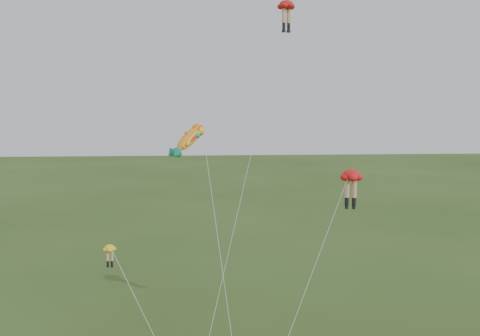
{
  "coord_description": "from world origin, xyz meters",
  "views": [
    {
      "loc": [
        -1.46,
        -28.55,
        17.71
      ],
      "look_at": [
        0.98,
        6.0,
        13.44
      ],
      "focal_mm": 40.0,
      "sensor_mm": 36.0,
      "label": 1
    }
  ],
  "objects": [
    {
      "name": "fish_kite",
      "position": [
        -2.21,
        5.33,
        15.37
      ],
      "size": [
        4.3,
        9.0,
        16.56
      ],
      "rotation": [
        0.58,
        0.0,
        -0.79
      ],
      "color": "yellow",
      "rests_on": "ground"
    },
    {
      "name": "legs_kite_red_high",
      "position": [
        4.7,
        11.61,
        24.19
      ],
      "size": [
        8.05,
        12.86,
        25.22
      ],
      "rotation": [
        0.0,
        0.0,
        0.38
      ],
      "color": "red",
      "rests_on": "ground"
    },
    {
      "name": "legs_kite_red_mid",
      "position": [
        8.57,
        6.87,
        12.41
      ],
      "size": [
        9.02,
        11.19,
        13.16
      ],
      "rotation": [
        0.0,
        0.0,
        -0.3
      ],
      "color": "red",
      "rests_on": "ground"
    },
    {
      "name": "legs_kite_yellow",
      "position": [
        -6.28,
        0.88,
        8.64
      ],
      "size": [
        6.11,
        5.39,
        9.73
      ],
      "rotation": [
        0.0,
        0.0,
        -0.07
      ],
      "color": "yellow",
      "rests_on": "ground"
    }
  ]
}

